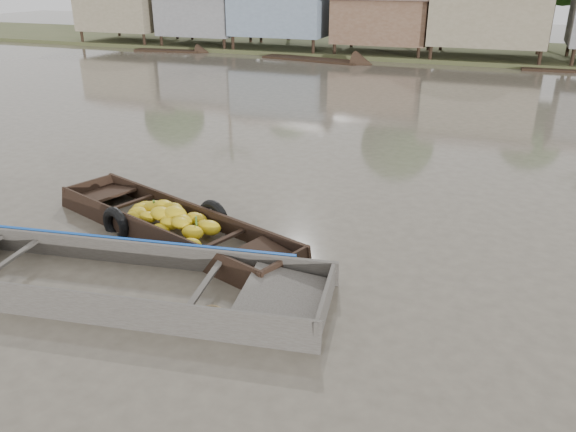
% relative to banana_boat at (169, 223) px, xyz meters
% --- Properties ---
extents(ground, '(120.00, 120.00, 0.00)m').
position_rel_banana_boat_xyz_m(ground, '(2.01, -1.49, -0.19)').
color(ground, '#534C40').
rests_on(ground, ground).
extents(riverbank, '(120.00, 12.47, 10.22)m').
position_rel_banana_boat_xyz_m(riverbank, '(5.04, 30.38, 2.88)').
color(riverbank, '#384723').
rests_on(riverbank, ground).
extents(banana_boat, '(6.28, 3.37, 0.87)m').
position_rel_banana_boat_xyz_m(banana_boat, '(0.00, 0.00, 0.00)').
color(banana_boat, black).
rests_on(banana_boat, ground).
extents(viewer_boat, '(7.90, 3.19, 0.62)m').
position_rel_banana_boat_xyz_m(viewer_boat, '(0.22, -2.36, -0.13)').
color(viewer_boat, '#3D3A34').
rests_on(viewer_boat, ground).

